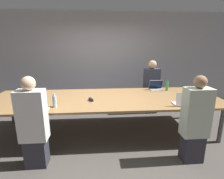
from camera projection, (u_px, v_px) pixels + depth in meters
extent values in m
plane|color=#4C4742|center=(106.00, 132.00, 3.82)|extent=(24.00, 24.00, 0.00)
cube|color=#9999A3|center=(103.00, 59.00, 5.44)|extent=(12.00, 0.06, 2.80)
cube|color=#9E7547|center=(105.00, 99.00, 3.63)|extent=(4.74, 1.52, 0.04)
cylinder|color=#4C4C51|center=(221.00, 125.00, 3.33)|extent=(0.08, 0.08, 0.74)
cylinder|color=#4C4C51|center=(12.00, 109.00, 4.12)|extent=(0.08, 0.08, 0.74)
cylinder|color=#4C4C51|center=(190.00, 104.00, 4.45)|extent=(0.08, 0.08, 0.74)
cube|color=silver|center=(182.00, 104.00, 3.24)|extent=(0.31, 0.23, 0.02)
cube|color=silver|center=(185.00, 99.00, 3.10)|extent=(0.32, 0.05, 0.23)
cube|color=silver|center=(185.00, 99.00, 3.11)|extent=(0.31, 0.05, 0.23)
cube|color=#2D2D38|center=(192.00, 147.00, 2.86)|extent=(0.32, 0.24, 0.45)
cube|color=beige|center=(196.00, 112.00, 2.70)|extent=(0.40, 0.24, 0.78)
sphere|color=#9E7051|center=(200.00, 82.00, 2.57)|extent=(0.19, 0.19, 0.19)
cube|color=#B7B7BC|center=(156.00, 90.00, 4.22)|extent=(0.32, 0.22, 0.02)
cube|color=#B7B7BC|center=(156.00, 84.00, 4.27)|extent=(0.32, 0.08, 0.21)
cube|color=#0F1933|center=(156.00, 84.00, 4.26)|extent=(0.32, 0.08, 0.21)
cube|color=#2D2D38|center=(150.00, 104.00, 4.87)|extent=(0.32, 0.24, 0.45)
cube|color=#33384C|center=(151.00, 83.00, 4.71)|extent=(0.40, 0.24, 0.78)
sphere|color=tan|center=(152.00, 64.00, 4.58)|extent=(0.22, 0.22, 0.22)
cylinder|color=green|center=(167.00, 86.00, 4.16)|extent=(0.06, 0.06, 0.21)
cylinder|color=green|center=(167.00, 81.00, 4.13)|extent=(0.03, 0.03, 0.05)
cube|color=silver|center=(39.00, 109.00, 2.98)|extent=(0.32, 0.22, 0.02)
cube|color=silver|center=(37.00, 104.00, 2.86)|extent=(0.33, 0.08, 0.21)
cube|color=#0F1933|center=(37.00, 104.00, 2.88)|extent=(0.32, 0.07, 0.21)
cube|color=#2D2D38|center=(37.00, 152.00, 2.74)|extent=(0.32, 0.24, 0.45)
cube|color=silver|center=(32.00, 116.00, 2.58)|extent=(0.40, 0.24, 0.78)
sphere|color=beige|center=(28.00, 83.00, 2.45)|extent=(0.20, 0.20, 0.20)
cylinder|color=#ADD1E0|center=(55.00, 101.00, 3.08)|extent=(0.07, 0.07, 0.21)
cylinder|color=#ADD1E0|center=(54.00, 95.00, 3.04)|extent=(0.03, 0.03, 0.05)
cube|color=black|center=(91.00, 100.00, 3.43)|extent=(0.10, 0.15, 0.05)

